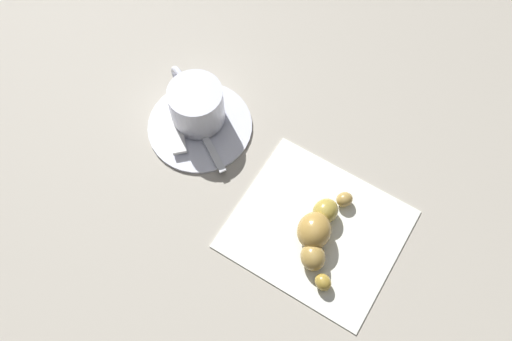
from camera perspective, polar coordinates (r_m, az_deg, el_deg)
ground_plane at (r=0.73m, az=0.45°, el=-0.13°), size 1.80×1.80×0.00m
saucer at (r=0.76m, az=-5.53°, el=4.43°), size 0.14×0.14×0.01m
espresso_cup at (r=0.74m, az=-5.93°, el=6.55°), size 0.09×0.07×0.06m
teaspoon at (r=0.75m, az=-5.89°, el=4.79°), size 0.11×0.08×0.01m
sugar_packet at (r=0.75m, az=-7.81°, el=3.67°), size 0.05×0.06×0.01m
napkin at (r=0.70m, az=5.99°, el=-5.70°), size 0.20×0.18×0.00m
croissant at (r=0.68m, az=6.11°, el=-6.09°), size 0.07×0.13×0.04m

